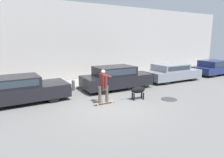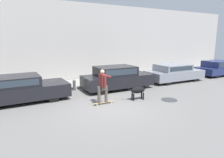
{
  "view_description": "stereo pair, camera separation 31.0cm",
  "coord_description": "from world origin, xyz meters",
  "px_view_note": "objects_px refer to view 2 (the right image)",
  "views": [
    {
      "loc": [
        -4.25,
        -7.48,
        2.97
      ],
      "look_at": [
        0.77,
        1.14,
        0.95
      ],
      "focal_mm": 32.0,
      "sensor_mm": 36.0,
      "label": 1
    },
    {
      "loc": [
        -3.98,
        -7.63,
        2.97
      ],
      "look_at": [
        0.77,
        1.14,
        0.95
      ],
      "focal_mm": 32.0,
      "sensor_mm": 36.0,
      "label": 2
    }
  ],
  "objects_px": {
    "parked_car_2": "(174,73)",
    "parked_car_3": "(218,68)",
    "skateboarder": "(103,85)",
    "dog": "(139,90)",
    "parked_car_1": "(117,78)",
    "parked_car_0": "(18,89)",
    "fire_hydrant": "(74,85)"
  },
  "relations": [
    {
      "from": "parked_car_3",
      "to": "skateboarder",
      "type": "relative_size",
      "value": 1.45
    },
    {
      "from": "dog",
      "to": "fire_hydrant",
      "type": "relative_size",
      "value": 1.97
    },
    {
      "from": "parked_car_0",
      "to": "parked_car_1",
      "type": "distance_m",
      "value": 5.39
    },
    {
      "from": "parked_car_3",
      "to": "parked_car_1",
      "type": "bearing_deg",
      "value": -179.58
    },
    {
      "from": "dog",
      "to": "parked_car_3",
      "type": "bearing_deg",
      "value": 21.63
    },
    {
      "from": "parked_car_0",
      "to": "fire_hydrant",
      "type": "relative_size",
      "value": 7.16
    },
    {
      "from": "parked_car_1",
      "to": "fire_hydrant",
      "type": "relative_size",
      "value": 6.63
    },
    {
      "from": "parked_car_2",
      "to": "parked_car_3",
      "type": "height_order",
      "value": "parked_car_2"
    },
    {
      "from": "parked_car_2",
      "to": "skateboarder",
      "type": "xyz_separation_m",
      "value": [
        -6.66,
        -2.21,
        0.31
      ]
    },
    {
      "from": "parked_car_0",
      "to": "parked_car_3",
      "type": "distance_m",
      "value": 14.99
    },
    {
      "from": "parked_car_0",
      "to": "fire_hydrant",
      "type": "distance_m",
      "value": 3.14
    },
    {
      "from": "parked_car_1",
      "to": "parked_car_0",
      "type": "bearing_deg",
      "value": -179.03
    },
    {
      "from": "parked_car_3",
      "to": "skateboarder",
      "type": "height_order",
      "value": "skateboarder"
    },
    {
      "from": "parked_car_1",
      "to": "skateboarder",
      "type": "relative_size",
      "value": 1.54
    },
    {
      "from": "parked_car_1",
      "to": "dog",
      "type": "height_order",
      "value": "parked_car_1"
    },
    {
      "from": "parked_car_0",
      "to": "parked_car_1",
      "type": "relative_size",
      "value": 1.08
    },
    {
      "from": "parked_car_0",
      "to": "dog",
      "type": "xyz_separation_m",
      "value": [
        5.23,
        -2.43,
        -0.13
      ]
    },
    {
      "from": "skateboarder",
      "to": "parked_car_3",
      "type": "bearing_deg",
      "value": 10.52
    },
    {
      "from": "parked_car_1",
      "to": "parked_car_3",
      "type": "bearing_deg",
      "value": 0.96
    },
    {
      "from": "parked_car_0",
      "to": "parked_car_2",
      "type": "xyz_separation_m",
      "value": [
        10.04,
        0.0,
        -0.01
      ]
    },
    {
      "from": "dog",
      "to": "skateboarder",
      "type": "height_order",
      "value": "skateboarder"
    },
    {
      "from": "parked_car_3",
      "to": "parked_car_2",
      "type": "bearing_deg",
      "value": -179.59
    },
    {
      "from": "parked_car_0",
      "to": "skateboarder",
      "type": "height_order",
      "value": "skateboarder"
    },
    {
      "from": "parked_car_3",
      "to": "fire_hydrant",
      "type": "bearing_deg",
      "value": 176.32
    },
    {
      "from": "parked_car_0",
      "to": "parked_car_1",
      "type": "height_order",
      "value": "parked_car_1"
    },
    {
      "from": "parked_car_1",
      "to": "parked_car_3",
      "type": "xyz_separation_m",
      "value": [
        9.6,
        -0.0,
        -0.08
      ]
    },
    {
      "from": "dog",
      "to": "parked_car_0",
      "type": "bearing_deg",
      "value": 162.74
    },
    {
      "from": "parked_car_1",
      "to": "parked_car_2",
      "type": "bearing_deg",
      "value": 0.96
    },
    {
      "from": "parked_car_2",
      "to": "skateboarder",
      "type": "bearing_deg",
      "value": -160.03
    },
    {
      "from": "dog",
      "to": "parked_car_2",
      "type": "bearing_deg",
      "value": 34.49
    },
    {
      "from": "parked_car_1",
      "to": "fire_hydrant",
      "type": "distance_m",
      "value": 2.56
    },
    {
      "from": "dog",
      "to": "skateboarder",
      "type": "distance_m",
      "value": 1.92
    }
  ]
}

